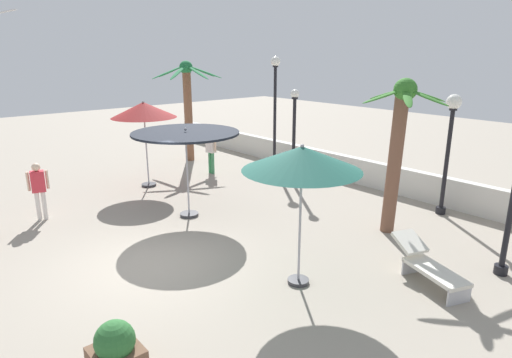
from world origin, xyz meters
TOP-DOWN VIEW (x-y plane):
  - ground_plane at (0.00, 0.00)m, footprint 56.00×56.00m
  - boundary_wall at (0.00, 8.68)m, footprint 25.20×0.30m
  - patio_umbrella_0 at (2.76, 1.84)m, footprint 2.32×2.32m
  - patio_umbrella_1 at (-5.50, 2.69)m, footprint 2.22×2.22m
  - patio_umbrella_2 at (-2.02, 2.19)m, footprint 2.98×2.98m
  - palm_tree_0 at (-7.91, 5.93)m, footprint 3.02×3.08m
  - palm_tree_1 at (2.46, 5.62)m, footprint 2.20×2.00m
  - lamp_post_0 at (2.64, 7.95)m, footprint 0.41×0.41m
  - lamp_post_1 at (-2.38, 6.82)m, footprint 0.30×0.30m
  - lamp_post_3 at (-4.49, 7.85)m, footprint 0.38×0.38m
  - lounge_chair_2 at (4.46, 3.87)m, footprint 1.92×1.15m
  - guest_0 at (-4.45, -1.15)m, footprint 0.32×0.55m
  - guest_1 at (-5.44, 5.36)m, footprint 0.55×0.30m
  - planter at (2.88, -2.11)m, footprint 0.70×0.70m

SIDE VIEW (x-z plane):
  - ground_plane at x=0.00m, z-range 0.00..0.00m
  - planter at x=2.88m, z-range -0.04..0.81m
  - lounge_chair_2 at x=4.46m, z-range 0.00..0.81m
  - boundary_wall at x=0.00m, z-range 0.00..0.91m
  - guest_0 at x=-4.45m, z-range 0.17..1.83m
  - guest_1 at x=-5.44m, z-range 0.18..1.85m
  - lamp_post_1 at x=-2.38m, z-range 0.16..3.53m
  - lamp_post_0 at x=2.64m, z-range 0.58..4.07m
  - patio_umbrella_2 at x=-2.02m, z-range 1.04..3.62m
  - palm_tree_1 at x=2.46m, z-range 0.51..4.51m
  - patio_umbrella_0 at x=2.76m, z-range 1.16..4.08m
  - patio_umbrella_1 at x=-5.50m, z-range 1.18..4.19m
  - palm_tree_0 at x=-7.91m, z-range 0.60..4.86m
  - lamp_post_3 at x=-4.49m, z-range 0.53..4.97m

